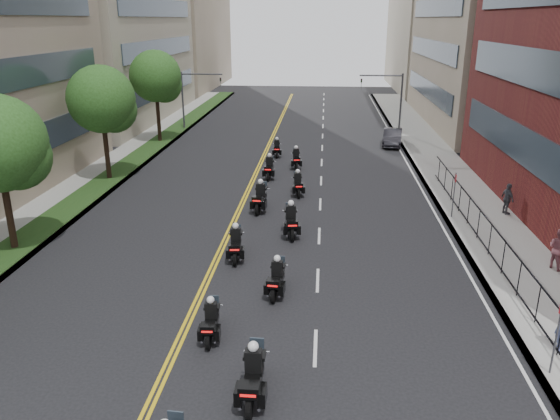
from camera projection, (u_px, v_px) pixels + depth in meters
The scene contains 22 objects.
sidewalk_right at pixel (453, 183), 36.38m from camera, with size 4.00×90.00×0.15m, color gray.
sidewalk_left at pixel (104, 175), 38.21m from camera, with size 4.00×90.00×0.15m, color gray.
grass_strip at pixel (115, 174), 38.11m from camera, with size 2.00×90.00×0.04m, color #193D16.
building_right_far at pixel (450, 0), 81.22m from camera, with size 15.00×28.00×26.00m, color #9F9980.
building_left_far at pixel (164, 1), 84.52m from camera, with size 16.00×28.00×26.00m, color gray.
iron_fence at pixel (496, 248), 23.96m from camera, with size 0.05×28.00×1.50m.
street_trees at pixel (67, 119), 30.44m from camera, with size 4.40×38.40×7.98m.
traffic_signal_right at pixel (391, 94), 51.36m from camera, with size 4.09×0.20×5.60m.
traffic_signal_left at pixel (192, 92), 52.80m from camera, with size 4.09×0.20×5.60m.
motorcycle_1 at pixel (253, 378), 15.55m from camera, with size 0.57×2.49×1.84m.
motorcycle_2 at pixel (211, 322), 18.63m from camera, with size 0.51×2.09×1.54m.
motorcycle_3 at pixel (277, 279), 21.61m from camera, with size 0.60×2.22×1.64m.
motorcycle_4 at pixel (236, 245), 24.80m from camera, with size 0.65×2.32×1.71m.
motorcycle_5 at pixel (291, 222), 27.49m from camera, with size 0.75×2.48×1.84m.
motorcycle_6 at pixel (260, 199), 31.06m from camera, with size 0.66×2.51×1.86m.
motorcycle_7 at pixel (298, 185), 33.88m from camera, with size 0.67×2.21×1.64m.
motorcycle_8 at pixel (269, 169), 37.44m from camera, with size 0.54×2.36×1.74m.
motorcycle_9 at pixel (296, 159), 40.02m from camera, with size 0.64×2.25×1.66m.
motorcycle_10 at pixel (277, 149), 43.39m from camera, with size 0.55×2.11×1.56m.
parked_sedan at pixel (392, 137), 47.17m from camera, with size 1.51×4.34×1.43m, color black.
pedestrian_b at pixel (558, 249), 23.45m from camera, with size 0.89×0.70×1.84m, color #8C4C56.
pedestrian_c at pixel (508, 199), 30.05m from camera, with size 1.03×0.43×1.76m, color #3F4047.
Camera 1 is at (3.28, -10.75, 10.41)m, focal length 35.00 mm.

